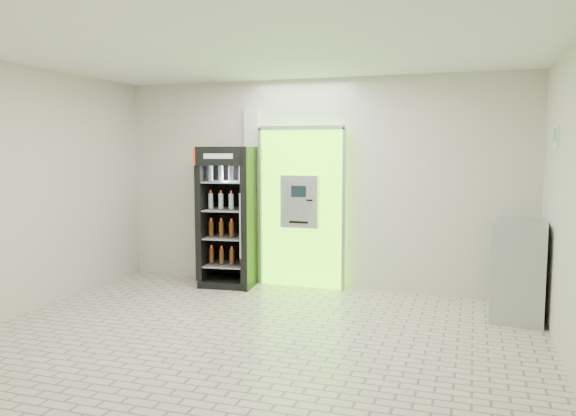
% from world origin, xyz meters
% --- Properties ---
extents(ground, '(6.00, 6.00, 0.00)m').
position_xyz_m(ground, '(0.00, 0.00, 0.00)').
color(ground, beige).
rests_on(ground, ground).
extents(room_shell, '(6.00, 6.00, 6.00)m').
position_xyz_m(room_shell, '(0.00, 0.00, 1.84)').
color(room_shell, beige).
rests_on(room_shell, ground).
extents(atm_assembly, '(1.30, 0.24, 2.33)m').
position_xyz_m(atm_assembly, '(-0.20, 2.41, 1.17)').
color(atm_assembly, '#69FE0E').
rests_on(atm_assembly, ground).
extents(pillar, '(0.22, 0.11, 2.60)m').
position_xyz_m(pillar, '(-0.98, 2.45, 1.30)').
color(pillar, silver).
rests_on(pillar, ground).
extents(beverage_cooler, '(0.84, 0.78, 2.03)m').
position_xyz_m(beverage_cooler, '(-1.23, 2.16, 0.98)').
color(beverage_cooler, black).
rests_on(beverage_cooler, ground).
extents(steel_cabinet, '(0.67, 0.92, 1.15)m').
position_xyz_m(steel_cabinet, '(2.70, 1.72, 0.58)').
color(steel_cabinet, '#A2A4A9').
rests_on(steel_cabinet, ground).
extents(exit_sign, '(0.02, 0.22, 0.26)m').
position_xyz_m(exit_sign, '(2.99, 1.40, 2.12)').
color(exit_sign, white).
rests_on(exit_sign, room_shell).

